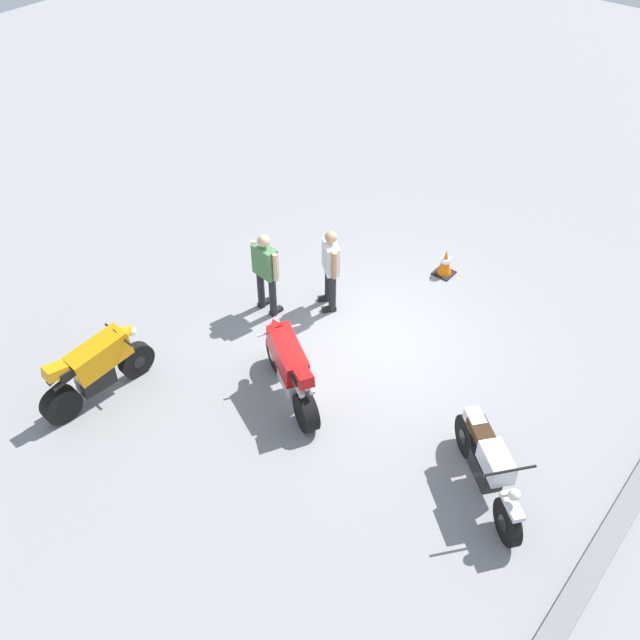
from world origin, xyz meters
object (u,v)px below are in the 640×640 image
at_px(motorcycle_silver_cruiser, 488,467).
at_px(person_in_white_shirt, 331,265).
at_px(motorcycle_orange_sportbike, 97,368).
at_px(motorcycle_red_sportbike, 290,368).
at_px(traffic_cone, 445,263).
at_px(person_in_green_shirt, 266,269).

xyz_separation_m(motorcycle_silver_cruiser, person_in_white_shirt, (-1.80, -4.15, 0.37)).
height_order(motorcycle_orange_sportbike, motorcycle_red_sportbike, same).
xyz_separation_m(motorcycle_orange_sportbike, traffic_cone, (-6.09, 2.49, -0.33)).
xyz_separation_m(motorcycle_silver_cruiser, motorcycle_red_sportbike, (0.32, -3.25, 0.07)).
distance_m(motorcycle_red_sportbike, person_in_white_shirt, 2.32).
relative_size(person_in_green_shirt, traffic_cone, 3.04).
relative_size(motorcycle_red_sportbike, person_in_green_shirt, 1.12).
relative_size(motorcycle_orange_sportbike, motorcycle_silver_cruiser, 1.15).
xyz_separation_m(motorcycle_red_sportbike, person_in_white_shirt, (-2.12, -0.90, 0.29)).
bearing_deg(motorcycle_orange_sportbike, motorcycle_silver_cruiser, -63.46).
bearing_deg(person_in_white_shirt, motorcycle_red_sportbike, 61.30).
bearing_deg(person_in_green_shirt, motorcycle_red_sportbike, -121.72).
distance_m(motorcycle_red_sportbike, traffic_cone, 4.24).
xyz_separation_m(person_in_white_shirt, traffic_cone, (-2.10, 1.10, -0.63)).
relative_size(motorcycle_silver_cruiser, person_in_white_shirt, 1.08).
height_order(motorcycle_orange_sportbike, person_in_green_shirt, person_in_green_shirt).
bearing_deg(motorcycle_red_sportbike, person_in_white_shirt, -38.08).
bearing_deg(motorcycle_red_sportbike, traffic_cone, -63.86).
relative_size(motorcycle_red_sportbike, traffic_cone, 3.40).
height_order(motorcycle_silver_cruiser, person_in_green_shirt, person_in_green_shirt).
height_order(motorcycle_silver_cruiser, motorcycle_red_sportbike, motorcycle_red_sportbike).
relative_size(motorcycle_silver_cruiser, person_in_green_shirt, 1.06).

